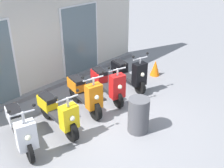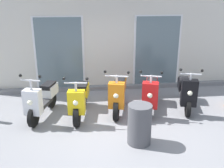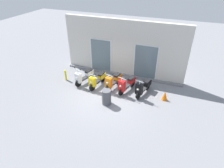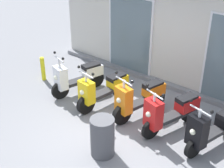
{
  "view_description": "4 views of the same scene",
  "coord_description": "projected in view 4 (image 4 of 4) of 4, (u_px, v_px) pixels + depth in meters",
  "views": [
    {
      "loc": [
        -4.05,
        -3.76,
        3.85
      ],
      "look_at": [
        0.34,
        0.24,
        0.88
      ],
      "focal_mm": 44.02,
      "sensor_mm": 36.0,
      "label": 1
    },
    {
      "loc": [
        -0.86,
        -5.3,
        2.94
      ],
      "look_at": [
        -0.13,
        0.8,
        0.79
      ],
      "focal_mm": 42.18,
      "sensor_mm": 36.0,
      "label": 2
    },
    {
      "loc": [
        3.51,
        -8.31,
        6.39
      ],
      "look_at": [
        0.17,
        0.36,
        0.63
      ],
      "focal_mm": 30.97,
      "sensor_mm": 36.0,
      "label": 3
    },
    {
      "loc": [
        3.59,
        -4.51,
        4.42
      ],
      "look_at": [
        -0.63,
        0.73,
        0.72
      ],
      "focal_mm": 51.81,
      "sensor_mm": 36.0,
      "label": 4
    }
  ],
  "objects": [
    {
      "name": "scooter_red",
      "position": [
        170.0,
        111.0,
        7.07
      ],
      "size": [
        0.79,
        1.56,
        1.22
      ],
      "color": "black",
      "rests_on": "ground_plane"
    },
    {
      "name": "scooter_orange",
      "position": [
        139.0,
        98.0,
        7.54
      ],
      "size": [
        0.73,
        1.56,
        1.24
      ],
      "color": "black",
      "rests_on": "ground_plane"
    },
    {
      "name": "scooter_yellow",
      "position": [
        103.0,
        89.0,
        8.01
      ],
      "size": [
        0.62,
        1.64,
        1.18
      ],
      "color": "black",
      "rests_on": "ground_plane"
    },
    {
      "name": "scooter_white",
      "position": [
        77.0,
        77.0,
        8.52
      ],
      "size": [
        0.74,
        1.53,
        1.24
      ],
      "color": "black",
      "rests_on": "ground_plane"
    },
    {
      "name": "ground_plane",
      "position": [
        113.0,
        133.0,
        7.18
      ],
      "size": [
        40.0,
        40.0,
        0.0
      ],
      "primitive_type": "plane",
      "color": "gray"
    },
    {
      "name": "trash_bin",
      "position": [
        102.0,
        137.0,
        6.39
      ],
      "size": [
        0.48,
        0.48,
        0.84
      ],
      "primitive_type": "cylinder",
      "color": "#4C4C51",
      "rests_on": "ground_plane"
    },
    {
      "name": "scooter_black",
      "position": [
        212.0,
        128.0,
        6.56
      ],
      "size": [
        0.74,
        1.56,
        1.23
      ],
      "color": "black",
      "rests_on": "ground_plane"
    },
    {
      "name": "curb_bollard",
      "position": [
        43.0,
        69.0,
        9.24
      ],
      "size": [
        0.12,
        0.12,
        0.7
      ],
      "primitive_type": "cylinder",
      "color": "yellow",
      "rests_on": "ground_plane"
    },
    {
      "name": "storefront_facade",
      "position": [
        182.0,
        25.0,
        8.26
      ],
      "size": [
        7.95,
        0.5,
        3.66
      ],
      "color": "beige",
      "rests_on": "ground_plane"
    }
  ]
}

